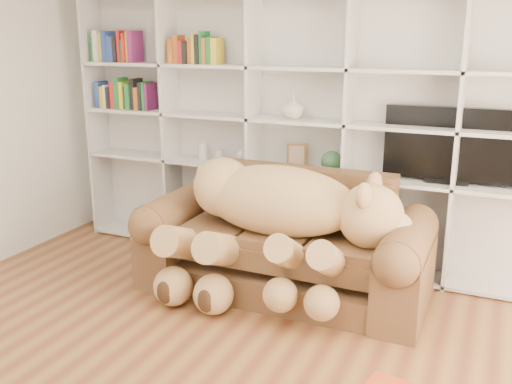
% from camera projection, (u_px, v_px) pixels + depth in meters
% --- Properties ---
extents(wall_back, '(5.00, 0.02, 2.70)m').
position_uv_depth(wall_back, '(307.00, 112.00, 5.13)').
color(wall_back, white).
rests_on(wall_back, floor).
extents(bookshelf, '(4.43, 0.35, 2.40)m').
position_uv_depth(bookshelf, '(277.00, 118.00, 5.11)').
color(bookshelf, silver).
rests_on(bookshelf, floor).
extents(sofa, '(2.27, 0.98, 0.96)m').
position_uv_depth(sofa, '(285.00, 248.00, 4.61)').
color(sofa, brown).
rests_on(sofa, floor).
extents(teddy_bear, '(1.85, 0.98, 1.07)m').
position_uv_depth(teddy_bear, '(275.00, 216.00, 4.36)').
color(teddy_bear, tan).
rests_on(teddy_bear, sofa).
extents(throw_pillow, '(0.46, 0.35, 0.43)m').
position_uv_depth(throw_pillow, '(223.00, 195.00, 4.91)').
color(throw_pillow, '#5D0F1E').
rests_on(throw_pillow, sofa).
extents(tv, '(1.04, 0.18, 0.61)m').
position_uv_depth(tv, '(450.00, 146.00, 4.56)').
color(tv, black).
rests_on(tv, bookshelf).
extents(picture_frame, '(0.17, 0.09, 0.22)m').
position_uv_depth(picture_frame, '(297.00, 155.00, 5.06)').
color(picture_frame, brown).
rests_on(picture_frame, bookshelf).
extents(green_vase, '(0.19, 0.19, 0.19)m').
position_uv_depth(green_vase, '(332.00, 162.00, 4.95)').
color(green_vase, '#316039').
rests_on(green_vase, bookshelf).
extents(figurine_tall, '(0.10, 0.10, 0.17)m').
position_uv_depth(figurine_tall, '(203.00, 151.00, 5.45)').
color(figurine_tall, beige).
rests_on(figurine_tall, bookshelf).
extents(figurine_short, '(0.08, 0.08, 0.12)m').
position_uv_depth(figurine_short, '(220.00, 155.00, 5.38)').
color(figurine_short, beige).
rests_on(figurine_short, bookshelf).
extents(snow_globe, '(0.12, 0.12, 0.12)m').
position_uv_depth(snow_globe, '(242.00, 156.00, 5.29)').
color(snow_globe, silver).
rests_on(snow_globe, bookshelf).
extents(shelf_vase, '(0.20, 0.20, 0.20)m').
position_uv_depth(shelf_vase, '(293.00, 107.00, 4.97)').
color(shelf_vase, beige).
rests_on(shelf_vase, bookshelf).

